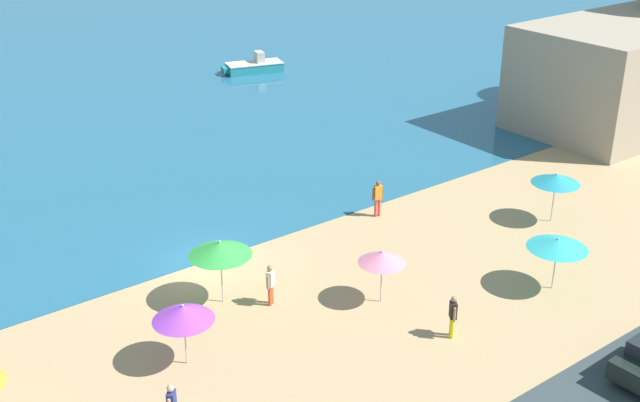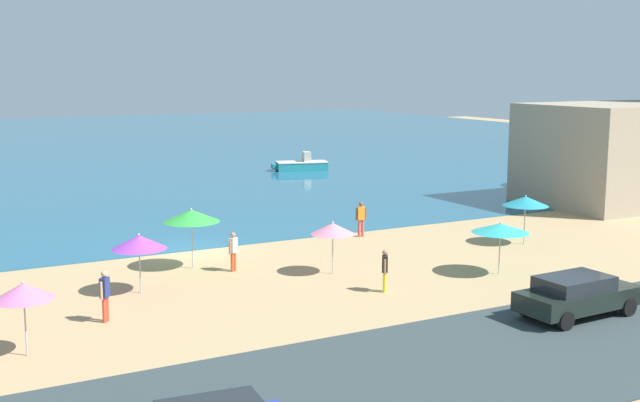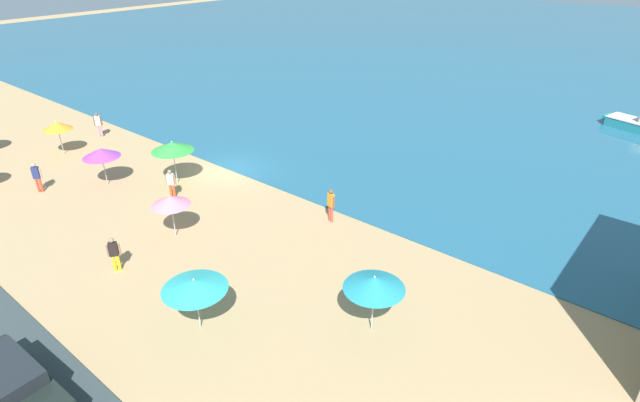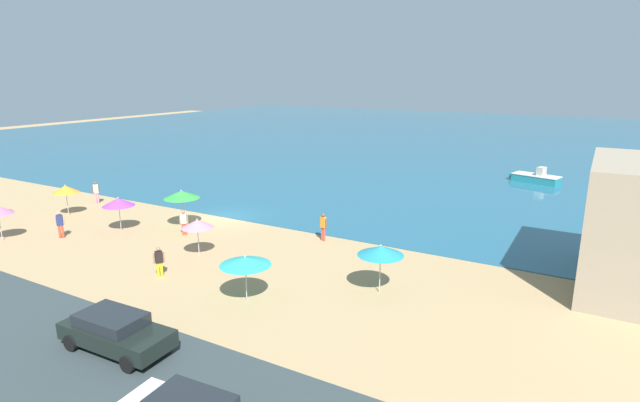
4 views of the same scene
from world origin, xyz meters
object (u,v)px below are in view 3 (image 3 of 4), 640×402
object	(u,v)px
beach_umbrella_7	(194,285)
bather_1	(171,182)
beach_umbrella_0	(172,147)
parked_car_4	(8,386)
beach_umbrella_5	(101,153)
bather_3	(98,123)
beach_umbrella_6	(170,201)
bather_0	(114,252)
bather_4	(37,176)
skiff_nearshore	(638,125)
bather_2	(331,204)
beach_umbrella_3	(374,283)
beach_umbrella_4	(57,126)

from	to	relation	value
beach_umbrella_7	bather_1	size ratio (longest dim) A/B	1.41
beach_umbrella_0	parked_car_4	bearing A→B (deg)	-54.25
beach_umbrella_5	parked_car_4	xyz separation A→B (m)	(12.37, -10.23, -1.16)
beach_umbrella_0	bather_1	world-z (taller)	beach_umbrella_0
bather_3	parked_car_4	size ratio (longest dim) A/B	0.40
beach_umbrella_6	bather_1	xyz separation A→B (m)	(-3.49, 2.39, -0.99)
beach_umbrella_0	bather_0	distance (m)	8.91
bather_4	skiff_nearshore	bearing A→B (deg)	53.65
bather_1	bather_2	world-z (taller)	bather_2
bather_3	bather_4	world-z (taller)	bather_3
beach_umbrella_6	bather_0	size ratio (longest dim) A/B	1.35
bather_1	skiff_nearshore	bearing A→B (deg)	58.07
beach_umbrella_7	bather_0	world-z (taller)	beach_umbrella_7
beach_umbrella_0	beach_umbrella_7	size ratio (longest dim) A/B	1.11
bather_4	beach_umbrella_6	bearing A→B (deg)	11.27
skiff_nearshore	parked_car_4	bearing A→B (deg)	-103.82
beach_umbrella_6	skiff_nearshore	bearing A→B (deg)	65.16
beach_umbrella_3	bather_3	world-z (taller)	beach_umbrella_3
beach_umbrella_0	bather_2	world-z (taller)	beach_umbrella_0
beach_umbrella_7	parked_car_4	xyz separation A→B (m)	(-1.64, -5.89, -1.14)
beach_umbrella_0	beach_umbrella_4	world-z (taller)	beach_umbrella_0
skiff_nearshore	beach_umbrella_7	bearing A→B (deg)	-103.53
beach_umbrella_7	bather_4	xyz separation A→B (m)	(-16.05, 1.39, -0.97)
beach_umbrella_4	parked_car_4	distance (m)	21.88
beach_umbrella_3	bather_4	bearing A→B (deg)	-173.05
beach_umbrella_6	bather_2	bearing A→B (deg)	49.94
beach_umbrella_0	beach_umbrella_3	bearing A→B (deg)	-10.99
parked_car_4	skiff_nearshore	size ratio (longest dim) A/B	0.94
skiff_nearshore	bather_4	bearing A→B (deg)	-126.35
beach_umbrella_6	beach_umbrella_7	size ratio (longest dim) A/B	0.94
parked_car_4	beach_umbrella_0	bearing A→B (deg)	125.75
bather_3	bather_4	bearing A→B (deg)	-50.51
bather_2	beach_umbrella_4	bearing A→B (deg)	-167.50
beach_umbrella_4	bather_3	size ratio (longest dim) A/B	1.28
beach_umbrella_3	beach_umbrella_4	distance (m)	25.62
bather_3	bather_4	xyz separation A→B (m)	(5.66, -6.87, -0.02)
beach_umbrella_3	bather_3	xyz separation A→B (m)	(-26.71, 4.31, -1.11)
beach_umbrella_7	bather_2	bearing A→B (deg)	96.95
beach_umbrella_7	bather_0	distance (m)	5.77
beach_umbrella_5	skiff_nearshore	size ratio (longest dim) A/B	0.48
bather_4	bather_2	bearing A→B (deg)	27.88
bather_3	beach_umbrella_0	bearing A→B (deg)	-6.41
beach_umbrella_0	beach_umbrella_6	world-z (taller)	beach_umbrella_0
skiff_nearshore	beach_umbrella_3	bearing A→B (deg)	-96.17
beach_umbrella_0	beach_umbrella_5	distance (m)	4.10
beach_umbrella_4	skiff_nearshore	bearing A→B (deg)	45.60
beach_umbrella_6	bather_0	bearing A→B (deg)	-82.75
beach_umbrella_0	beach_umbrella_7	world-z (taller)	beach_umbrella_0
parked_car_4	beach_umbrella_6	bearing A→B (deg)	115.72
bather_4	skiff_nearshore	world-z (taller)	bather_4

